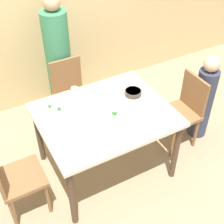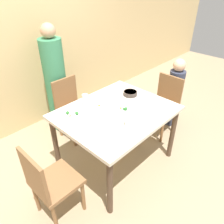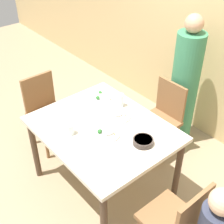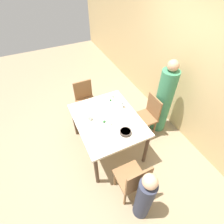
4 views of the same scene
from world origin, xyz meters
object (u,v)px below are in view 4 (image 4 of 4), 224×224
(person_child, at_px, (144,198))
(bowl_curry, at_px, (125,132))
(person_adult, at_px, (164,101))
(chair_adult_spot, at_px, (147,115))
(plate_rice_adult, at_px, (108,123))
(glass_water_tall, at_px, (122,104))
(chair_child_spot, at_px, (133,179))

(person_child, xyz_separation_m, bowl_curry, (-0.85, 0.17, 0.29))
(person_adult, xyz_separation_m, bowl_curry, (0.41, -1.05, 0.08))
(chair_adult_spot, bearing_deg, plate_rice_adult, -82.56)
(glass_water_tall, bearing_deg, chair_adult_spot, 74.34)
(glass_water_tall, bearing_deg, person_child, -15.72)
(plate_rice_adult, bearing_deg, bowl_curry, 29.21)
(bowl_curry, relative_size, glass_water_tall, 1.30)
(person_child, distance_m, plate_rice_adult, 1.18)
(person_adult, distance_m, glass_water_tall, 0.85)
(person_adult, bearing_deg, person_child, -44.07)
(plate_rice_adult, bearing_deg, person_adult, 95.45)
(chair_child_spot, bearing_deg, person_adult, -141.38)
(chair_adult_spot, distance_m, person_adult, 0.41)
(bowl_curry, xyz_separation_m, glass_water_tall, (-0.55, 0.22, 0.04))
(plate_rice_adult, bearing_deg, chair_child_spot, -0.73)
(glass_water_tall, bearing_deg, chair_child_spot, -19.48)
(person_child, bearing_deg, glass_water_tall, 164.28)
(plate_rice_adult, bearing_deg, chair_adult_spot, 97.44)
(chair_adult_spot, height_order, plate_rice_adult, chair_adult_spot)
(person_child, bearing_deg, chair_adult_spot, 144.63)
(chair_child_spot, relative_size, person_adult, 0.56)
(chair_adult_spot, relative_size, glass_water_tall, 6.42)
(chair_child_spot, xyz_separation_m, plate_rice_adult, (-0.86, 0.01, 0.31))
(glass_water_tall, bearing_deg, person_adult, 80.36)
(chair_child_spot, distance_m, person_adult, 1.58)
(chair_adult_spot, relative_size, person_adult, 0.56)
(chair_adult_spot, xyz_separation_m, person_child, (1.26, -0.90, 0.03))
(chair_child_spot, distance_m, person_child, 0.29)
(chair_child_spot, height_order, person_adult, person_adult)
(person_adult, xyz_separation_m, person_child, (1.26, -1.22, -0.22))
(chair_adult_spot, distance_m, glass_water_tall, 0.63)
(person_adult, xyz_separation_m, plate_rice_adult, (0.12, -1.21, 0.06))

